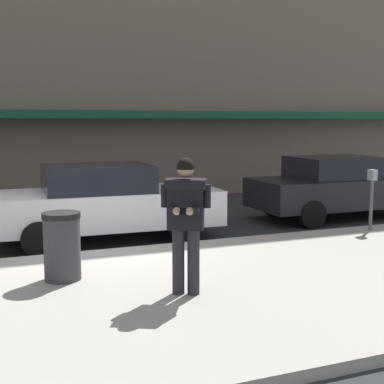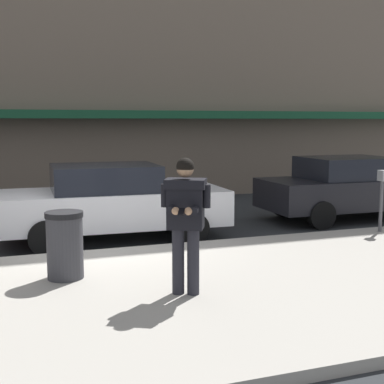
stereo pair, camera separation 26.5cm
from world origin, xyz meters
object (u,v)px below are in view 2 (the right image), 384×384
at_px(parked_sedan_far, 350,187).
at_px(parking_meter, 382,192).
at_px(parked_sedan_mid, 112,202).
at_px(trash_bin, 65,245).
at_px(man_texting_on_phone, 185,211).

height_order(parked_sedan_far, parking_meter, parked_sedan_far).
height_order(parked_sedan_mid, parking_meter, parked_sedan_mid).
bearing_deg(parked_sedan_mid, parked_sedan_far, 3.26).
relative_size(parked_sedan_far, trash_bin, 4.61).
xyz_separation_m(parked_sedan_far, trash_bin, (-7.23, -3.23, -0.16)).
xyz_separation_m(parked_sedan_far, man_texting_on_phone, (-5.82, -4.50, 0.46)).
relative_size(parked_sedan_mid, man_texting_on_phone, 2.53).
bearing_deg(man_texting_on_phone, parked_sedan_mid, 92.01).
bearing_deg(man_texting_on_phone, trash_bin, 137.99).
bearing_deg(trash_bin, parked_sedan_mid, 66.34).
relative_size(parked_sedan_mid, parking_meter, 3.59).
xyz_separation_m(man_texting_on_phone, trash_bin, (-1.41, 1.27, -0.62)).
height_order(parked_sedan_far, trash_bin, parked_sedan_far).
distance_m(parked_sedan_far, trash_bin, 7.92).
bearing_deg(parked_sedan_mid, man_texting_on_phone, -87.99).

